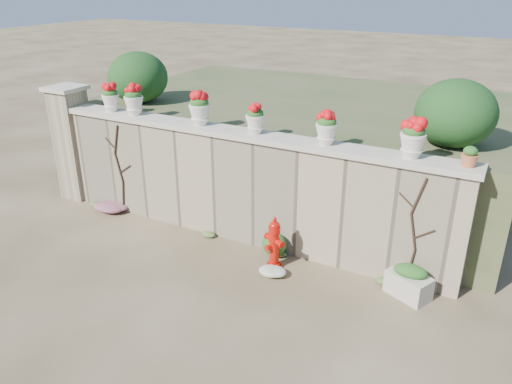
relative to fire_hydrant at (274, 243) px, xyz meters
The scene contains 21 objects.
ground 1.62m from the fire_hydrant, 134.43° to the right, with size 80.00×80.00×0.00m, color #4B3C25.
stone_wall 1.39m from the fire_hydrant, 147.41° to the left, with size 8.00×0.40×2.00m, color tan.
wall_cap 2.03m from the fire_hydrant, 147.41° to the left, with size 8.10×0.52×0.10m, color beige.
gate_pillar 5.34m from the fire_hydrant, behind, with size 0.72×0.72×2.48m.
raised_fill 4.08m from the fire_hydrant, 105.57° to the left, with size 9.00×6.00×2.00m, color #384C23.
back_shrub_left 5.12m from the fire_hydrant, 156.16° to the left, with size 1.30×1.30×1.10m, color #143814.
back_shrub_right 3.64m from the fire_hydrant, 39.27° to the left, with size 1.30×1.30×1.10m, color #143814.
vine_left 3.82m from the fire_hydrant, behind, with size 0.60×0.04×1.91m.
vine_right 2.25m from the fire_hydrant, 12.46° to the left, with size 0.60×0.04×1.91m.
fire_hydrant is the anchor object (origin of this frame).
planter_box 2.23m from the fire_hydrant, ahead, with size 0.76×0.63×0.55m.
green_shrub 0.39m from the fire_hydrant, 135.74° to the left, with size 0.62×0.56×0.59m, color #1E5119.
magenta_clump 4.07m from the fire_hydrant, behind, with size 0.90×0.60×0.24m, color #C22683.
white_flowers 0.47m from the fire_hydrant, 69.56° to the right, with size 0.54×0.43×0.19m, color white.
urn_pot_0 4.47m from the fire_hydrant, behind, with size 0.34×0.34×0.54m.
urn_pot_1 3.96m from the fire_hydrant, 168.46° to the left, with size 0.37×0.37×0.58m.
urn_pot_2 2.77m from the fire_hydrant, 159.62° to the left, with size 0.39×0.39×0.61m.
urn_pot_3 2.13m from the fire_hydrant, 136.48° to the left, with size 0.33×0.33×0.52m.
urn_pot_4 2.09m from the fire_hydrant, 51.11° to the left, with size 0.35×0.35×0.55m.
urn_pot_5 2.79m from the fire_hydrant, 19.97° to the left, with size 0.38×0.38×0.60m.
terracotta_pot 3.31m from the fire_hydrant, 14.32° to the left, with size 0.24×0.24×0.29m.
Camera 1 is at (4.26, -5.51, 4.61)m, focal length 35.00 mm.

